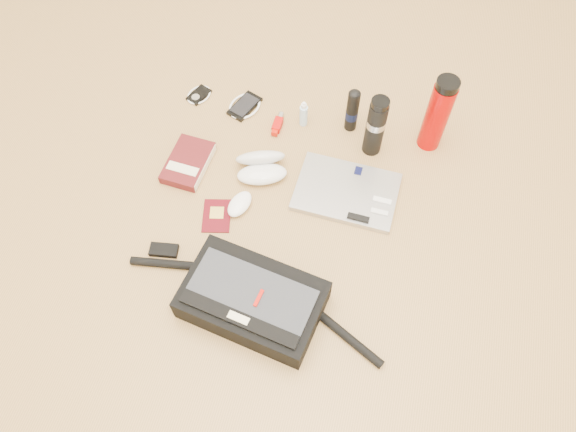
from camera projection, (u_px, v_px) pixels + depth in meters
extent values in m
plane|color=#A37B44|center=(274.00, 231.00, 1.77)|extent=(4.00, 4.00, 0.00)
cube|color=black|center=(253.00, 300.00, 1.61)|extent=(0.42, 0.30, 0.10)
cube|color=#2B2D33|center=(250.00, 296.00, 1.56)|extent=(0.37, 0.23, 0.01)
cube|color=black|center=(239.00, 319.00, 1.52)|extent=(0.35, 0.09, 0.01)
cube|color=#F0E5BD|center=(239.00, 318.00, 1.52)|extent=(0.06, 0.03, 0.01)
cube|color=#B20900|center=(259.00, 299.00, 1.55)|extent=(0.02, 0.05, 0.01)
cylinder|color=black|center=(170.00, 264.00, 1.70)|extent=(0.24, 0.06, 0.03)
cylinder|color=black|center=(347.00, 337.00, 1.59)|extent=(0.23, 0.13, 0.03)
cube|color=black|center=(164.00, 250.00, 1.73)|extent=(0.09, 0.06, 0.02)
cube|color=#A4A4A6|center=(346.00, 192.00, 1.83)|extent=(0.33, 0.24, 0.02)
cube|color=black|center=(358.00, 171.00, 1.86)|extent=(0.02, 0.03, 0.00)
cube|color=silver|center=(382.00, 201.00, 1.80)|extent=(0.06, 0.02, 0.01)
cube|color=silver|center=(379.00, 212.00, 1.78)|extent=(0.06, 0.02, 0.01)
cube|color=black|center=(358.00, 218.00, 1.77)|extent=(0.07, 0.02, 0.01)
cube|color=#4B1013|center=(188.00, 163.00, 1.89)|extent=(0.14, 0.20, 0.03)
cube|color=beige|center=(205.00, 167.00, 1.88)|extent=(0.02, 0.18, 0.03)
cube|color=beige|center=(183.00, 169.00, 1.85)|extent=(0.11, 0.04, 0.00)
cube|color=#4C060D|center=(217.00, 216.00, 1.80)|extent=(0.11, 0.14, 0.00)
cube|color=#DAB64F|center=(217.00, 213.00, 1.80)|extent=(0.05, 0.05, 0.00)
ellipsoid|color=white|center=(240.00, 204.00, 1.80)|extent=(0.09, 0.12, 0.03)
ellipsoid|color=white|center=(262.00, 174.00, 1.85)|extent=(0.19, 0.14, 0.05)
ellipsoid|color=silver|center=(260.00, 158.00, 1.86)|extent=(0.19, 0.14, 0.10)
ellipsoid|color=black|center=(252.00, 174.00, 1.85)|extent=(0.05, 0.04, 0.01)
ellipsoid|color=black|center=(272.00, 173.00, 1.85)|extent=(0.05, 0.04, 0.01)
cylinder|color=black|center=(262.00, 173.00, 1.85)|extent=(0.03, 0.01, 0.01)
cube|color=black|center=(199.00, 95.00, 2.05)|extent=(0.08, 0.10, 0.01)
cylinder|color=#B4B4B7|center=(196.00, 97.00, 2.04)|extent=(0.04, 0.04, 0.00)
torus|color=white|center=(199.00, 95.00, 2.05)|extent=(0.10, 0.10, 0.01)
cube|color=black|center=(245.00, 106.00, 2.03)|extent=(0.11, 0.15, 0.01)
cube|color=black|center=(245.00, 105.00, 2.02)|extent=(0.09, 0.12, 0.00)
torus|color=white|center=(245.00, 106.00, 2.03)|extent=(0.13, 0.13, 0.01)
cube|color=#B00B08|center=(278.00, 125.00, 1.97)|extent=(0.03, 0.06, 0.03)
cube|color=#B91507|center=(275.00, 133.00, 1.96)|extent=(0.02, 0.02, 0.02)
cylinder|color=#B1B1B4|center=(280.00, 117.00, 1.99)|extent=(0.02, 0.03, 0.02)
cylinder|color=#B0D8F6|center=(304.00, 116.00, 1.96)|extent=(0.03, 0.03, 0.08)
cylinder|color=white|center=(304.00, 106.00, 1.91)|extent=(0.02, 0.02, 0.02)
cylinder|color=white|center=(304.00, 104.00, 1.90)|extent=(0.01, 0.01, 0.01)
cylinder|color=black|center=(352.00, 111.00, 1.91)|extent=(0.04, 0.04, 0.17)
cylinder|color=black|center=(352.00, 115.00, 1.93)|extent=(0.04, 0.04, 0.03)
ellipsoid|color=black|center=(355.00, 94.00, 1.84)|extent=(0.04, 0.04, 0.02)
cylinder|color=black|center=(375.00, 128.00, 1.84)|extent=(0.07, 0.07, 0.22)
cylinder|color=#ACACAE|center=(376.00, 123.00, 1.82)|extent=(0.07, 0.07, 0.03)
cylinder|color=black|center=(380.00, 103.00, 1.74)|extent=(0.07, 0.07, 0.02)
cylinder|color=#A80301|center=(437.00, 117.00, 1.83)|extent=(0.08, 0.08, 0.27)
cylinder|color=black|center=(448.00, 85.00, 1.70)|extent=(0.08, 0.08, 0.03)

